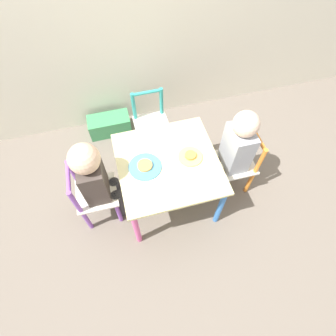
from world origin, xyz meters
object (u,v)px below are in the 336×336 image
kids_table (168,167)px  child_left (96,177)px  chair_purple (93,195)px  plate_left (145,166)px  plate_right (190,156)px  child_right (235,148)px  chair_teal (151,125)px  chair_orange (237,163)px  storage_bin (110,125)px

kids_table → child_left: 0.45m
chair_purple → plate_left: (0.36, -0.01, 0.20)m
child_left → plate_right: bearing=-89.8°
plate_left → plate_right: (0.29, -0.00, -0.00)m
child_right → chair_teal: bearing=-138.3°
kids_table → chair_orange: (0.50, -0.01, -0.14)m
kids_table → storage_bin: kids_table is taller
chair_teal → chair_purple: bearing=-135.4°
chair_orange → storage_bin: (-0.83, 0.76, -0.17)m
chair_purple → storage_bin: (0.18, 0.75, -0.17)m
kids_table → child_right: 0.45m
chair_teal → child_left: bearing=-131.7°
chair_teal → storage_bin: bearing=141.9°
kids_table → chair_teal: (-0.00, 0.50, -0.14)m
child_left → child_right: 0.88m
chair_teal → plate_right: chair_teal is taller
child_right → plate_left: (-0.59, 0.01, 0.01)m
child_right → plate_left: size_ratio=3.74×
plate_right → storage_bin: bearing=121.8°
kids_table → chair_purple: size_ratio=1.20×
child_left → child_right: bearing=-90.0°
chair_orange → child_right: (-0.06, 0.00, 0.19)m
chair_orange → chair_teal: (-0.50, 0.51, 0.00)m
chair_orange → chair_purple: bearing=-90.0°
chair_teal → child_right: (0.44, -0.51, 0.19)m
kids_table → child_left: child_left is taller
storage_bin → child_left: bearing=-99.1°
kids_table → child_left: bearing=179.3°
child_right → plate_right: (-0.30, 0.01, 0.01)m
kids_table → plate_left: bearing=180.0°
kids_table → plate_left: 0.16m
child_left → plate_left: child_left is taller
plate_left → storage_bin: (-0.18, 0.75, -0.38)m
child_left → plate_right: 0.59m
child_right → storage_bin: child_right is taller
kids_table → chair_purple: bearing=179.3°
chair_orange → plate_left: bearing=-89.9°
chair_teal → plate_left: 0.56m
chair_purple → child_right: bearing=-90.0°
chair_purple → plate_right: 0.68m
kids_table → child_left: (-0.44, 0.01, 0.06)m
child_right → plate_right: bearing=-90.3°
chair_orange → storage_bin: bearing=-132.0°
child_right → plate_left: bearing=-89.8°
child_right → plate_left: 0.59m
kids_table → child_right: bearing=-0.7°
chair_orange → plate_right: size_ratio=3.43×
chair_purple → chair_teal: same height
chair_orange → plate_left: chair_orange is taller
kids_table → chair_orange: bearing=-0.7°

